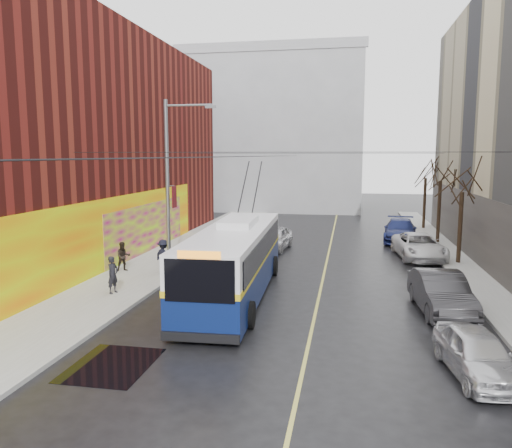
# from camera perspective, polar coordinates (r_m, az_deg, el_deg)

# --- Properties ---
(ground) EXTENTS (140.00, 140.00, 0.00)m
(ground) POSITION_cam_1_polar(r_m,az_deg,el_deg) (15.46, -0.43, -16.11)
(ground) COLOR black
(ground) RESTS_ON ground
(sidewalk_left) EXTENTS (4.00, 60.00, 0.15)m
(sidewalk_left) POSITION_cam_1_polar(r_m,az_deg,el_deg) (28.67, -11.65, -4.78)
(sidewalk_left) COLOR gray
(sidewalk_left) RESTS_ON ground
(sidewalk_right) EXTENTS (2.00, 60.00, 0.15)m
(sidewalk_right) POSITION_cam_1_polar(r_m,az_deg,el_deg) (27.33, 23.73, -5.92)
(sidewalk_right) COLOR gray
(sidewalk_right) RESTS_ON ground
(lane_line) EXTENTS (0.12, 50.00, 0.01)m
(lane_line) POSITION_cam_1_polar(r_m,az_deg,el_deg) (28.59, 7.95, -4.88)
(lane_line) COLOR #BFB74C
(lane_line) RESTS_ON ground
(building_left) EXTENTS (12.11, 36.00, 14.00)m
(building_left) POSITION_cam_1_polar(r_m,az_deg,el_deg) (33.56, -23.53, 8.45)
(building_left) COLOR #531410
(building_left) RESTS_ON ground
(building_far) EXTENTS (20.50, 12.10, 18.00)m
(building_far) POSITION_cam_1_polar(r_m,az_deg,el_deg) (59.55, 2.22, 10.53)
(building_far) COLOR gray
(building_far) RESTS_ON ground
(streetlight_pole) EXTENTS (2.65, 0.60, 9.00)m
(streetlight_pole) POSITION_cam_1_polar(r_m,az_deg,el_deg) (25.49, -9.76, 4.54)
(streetlight_pole) COLOR slate
(streetlight_pole) RESTS_ON ground
(catenary_wires) EXTENTS (18.00, 60.00, 0.22)m
(catenary_wires) POSITION_cam_1_polar(r_m,az_deg,el_deg) (29.11, 0.22, 7.82)
(catenary_wires) COLOR black
(tree_near) EXTENTS (3.20, 3.20, 6.40)m
(tree_near) POSITION_cam_1_polar(r_m,az_deg,el_deg) (30.55, 22.56, 4.83)
(tree_near) COLOR black
(tree_near) RESTS_ON ground
(tree_mid) EXTENTS (3.20, 3.20, 6.68)m
(tree_mid) POSITION_cam_1_polar(r_m,az_deg,el_deg) (37.41, 20.39, 5.82)
(tree_mid) COLOR black
(tree_mid) RESTS_ON ground
(tree_far) EXTENTS (3.20, 3.20, 6.57)m
(tree_far) POSITION_cam_1_polar(r_m,az_deg,el_deg) (44.33, 18.86, 6.00)
(tree_far) COLOR black
(tree_far) RESTS_ON ground
(puddle) EXTENTS (2.35, 2.96, 0.01)m
(puddle) POSITION_cam_1_polar(r_m,az_deg,el_deg) (16.23, -16.14, -15.22)
(puddle) COLOR black
(puddle) RESTS_ON ground
(pigeons_flying) EXTENTS (2.09, 3.57, 0.80)m
(pigeons_flying) POSITION_cam_1_polar(r_m,az_deg,el_deg) (24.39, -2.48, 10.34)
(pigeons_flying) COLOR slate
(trolleybus) EXTENTS (3.33, 12.66, 5.95)m
(trolleybus) POSITION_cam_1_polar(r_m,az_deg,el_deg) (22.29, -2.44, -4.11)
(trolleybus) COLOR #091749
(trolleybus) RESTS_ON ground
(parked_car_a) EXTENTS (2.14, 4.16, 1.35)m
(parked_car_a) POSITION_cam_1_polar(r_m,az_deg,el_deg) (15.98, 23.93, -13.37)
(parked_car_a) COLOR silver
(parked_car_a) RESTS_ON ground
(parked_car_b) EXTENTS (2.13, 5.07, 1.63)m
(parked_car_b) POSITION_cam_1_polar(r_m,az_deg,el_deg) (21.45, 20.40, -7.40)
(parked_car_b) COLOR #2C2B2E
(parked_car_b) RESTS_ON ground
(parked_car_c) EXTENTS (3.11, 5.72, 1.52)m
(parked_car_c) POSITION_cam_1_polar(r_m,az_deg,el_deg) (32.09, 18.14, -2.42)
(parked_car_c) COLOR white
(parked_car_c) RESTS_ON ground
(parked_car_d) EXTENTS (2.80, 5.80, 1.63)m
(parked_car_d) POSITION_cam_1_polar(r_m,az_deg,el_deg) (37.94, 16.15, -0.71)
(parked_car_d) COLOR navy
(parked_car_d) RESTS_ON ground
(following_car) EXTENTS (2.34, 4.78, 1.57)m
(following_car) POSITION_cam_1_polar(r_m,az_deg,el_deg) (33.24, 2.06, -1.63)
(following_car) COLOR #AFAFB4
(following_car) RESTS_ON ground
(pedestrian_a) EXTENTS (0.54, 0.69, 1.68)m
(pedestrian_a) POSITION_cam_1_polar(r_m,az_deg,el_deg) (23.25, -16.04, -5.60)
(pedestrian_a) COLOR black
(pedestrian_a) RESTS_ON sidewalk_left
(pedestrian_b) EXTENTS (0.96, 0.92, 1.56)m
(pedestrian_b) POSITION_cam_1_polar(r_m,az_deg,el_deg) (27.48, -14.93, -3.61)
(pedestrian_b) COLOR black
(pedestrian_b) RESTS_ON sidewalk_left
(pedestrian_c) EXTENTS (1.29, 1.12, 1.74)m
(pedestrian_c) POSITION_cam_1_polar(r_m,az_deg,el_deg) (26.76, -10.52, -3.60)
(pedestrian_c) COLOR black
(pedestrian_c) RESTS_ON sidewalk_left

